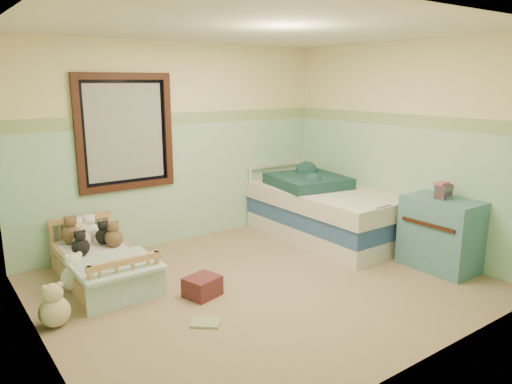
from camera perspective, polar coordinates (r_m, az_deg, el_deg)
floor at (r=5.02m, az=0.89°, el=-10.97°), size 4.20×3.60×0.02m
ceiling at (r=4.61m, az=1.01°, el=18.99°), size 4.20×3.60×0.02m
wall_back at (r=6.17m, az=-9.17°, el=5.59°), size 4.20×0.04×2.50m
wall_front at (r=3.42m, az=19.36°, el=-0.94°), size 4.20×0.04×2.50m
wall_left at (r=3.81m, az=-25.26°, el=-0.07°), size 0.04×3.60×2.50m
wall_right at (r=6.13m, az=16.93°, el=5.14°), size 0.04×3.60×2.50m
wainscot_mint at (r=6.24m, az=-8.94°, el=1.02°), size 4.20×0.01×1.50m
border_strip at (r=6.12m, az=-9.22°, el=8.59°), size 4.20×0.01×0.15m
window_frame at (r=5.83m, az=-15.24°, el=6.85°), size 1.16×0.06×1.36m
window_blinds at (r=5.84m, az=-15.28°, el=6.86°), size 0.92×0.01×1.12m
toddler_bed_frame at (r=5.30m, az=-17.78°, el=-9.11°), size 0.70×1.40×0.18m
toddler_mattress at (r=5.25m, az=-17.89°, el=-7.59°), size 0.64×1.34×0.12m
patchwork_quilt at (r=4.83m, az=-16.31°, el=-8.32°), size 0.76×0.70×0.03m
plush_bed_brown at (r=5.62m, az=-21.08°, el=-4.70°), size 0.21×0.21×0.21m
plush_bed_white at (r=5.67m, az=-19.13°, el=-4.45°), size 0.20×0.20×0.20m
plush_bed_tan at (r=5.43m, az=-19.94°, el=-5.36°), size 0.18×0.18×0.18m
plush_bed_dark at (r=5.49m, az=-17.64°, el=-5.02°), size 0.18×0.18×0.18m
plush_floor_cream at (r=5.14m, az=-20.72°, el=-9.53°), size 0.27×0.27×0.27m
plush_floor_tan at (r=4.51m, az=-22.81°, el=-12.98°), size 0.26×0.26×0.26m
twin_bed_frame at (r=6.44m, az=8.16°, el=-4.48°), size 1.04×2.08×0.22m
twin_boxspring at (r=6.37m, az=8.22°, el=-2.59°), size 1.04×2.08×0.22m
twin_mattress at (r=6.32m, az=8.29°, el=-0.67°), size 1.08×2.12×0.22m
teal_blanket at (r=6.46m, az=6.17°, el=1.33°), size 1.02×1.07×0.14m
dresser at (r=5.66m, az=21.08°, el=-4.65°), size 0.50×0.79×0.79m
book_stack at (r=5.55m, az=21.39°, el=0.07°), size 0.16×0.13×0.16m
red_pillow at (r=4.75m, az=-6.40°, el=-11.10°), size 0.37×0.34×0.19m
floor_book at (r=4.29m, az=-6.01°, el=-15.16°), size 0.31×0.30×0.02m
extra_plush_0 at (r=5.65m, az=-20.36°, el=-4.64°), size 0.19×0.19×0.19m
extra_plush_1 at (r=5.21m, az=-20.11°, el=-6.16°), size 0.18×0.18×0.18m
extra_plush_2 at (r=5.37m, az=-16.52°, el=-5.26°), size 0.19×0.19×0.19m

